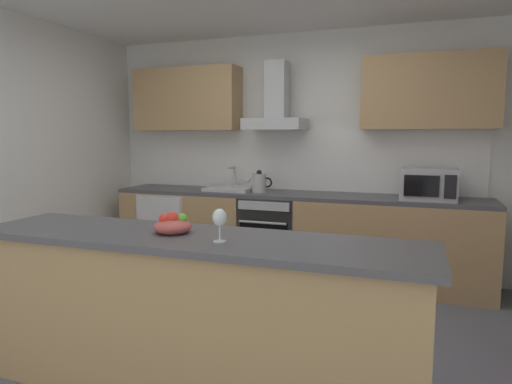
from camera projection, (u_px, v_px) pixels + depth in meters
name	position (u px, v px, depth m)	size (l,w,h in m)	color
ground	(231.00, 344.00, 3.27)	(5.43, 4.96, 0.02)	slate
wall_back	(301.00, 154.00, 5.01)	(5.43, 0.12, 2.60)	white
backsplash_tile	(300.00, 160.00, 4.96)	(3.76, 0.02, 0.66)	white
counter_back	(292.00, 235.00, 4.77)	(3.90, 0.60, 0.90)	tan
counter_island	(193.00, 315.00, 2.58)	(2.65, 0.64, 0.94)	tan
upper_cabinets	(297.00, 96.00, 4.72)	(3.85, 0.32, 0.70)	tan
oven	(272.00, 233.00, 4.81)	(0.60, 0.62, 0.80)	slate
refrigerator	(172.00, 229.00, 5.22)	(0.58, 0.60, 0.85)	white
microwave	(428.00, 184.00, 4.20)	(0.50, 0.38, 0.30)	#B7BABC
sink	(230.00, 188.00, 4.93)	(0.50, 0.40, 0.26)	silver
kettle	(259.00, 183.00, 4.76)	(0.29, 0.15, 0.24)	#B7BABC
range_hood	(276.00, 108.00, 4.77)	(0.62, 0.45, 0.72)	#B7BABC
wine_glass	(220.00, 219.00, 2.35)	(0.08, 0.08, 0.18)	silver
fruit_bowl	(173.00, 225.00, 2.59)	(0.22, 0.22, 0.13)	#B24C47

